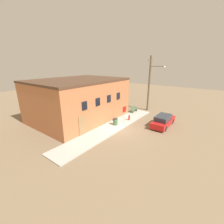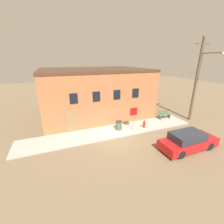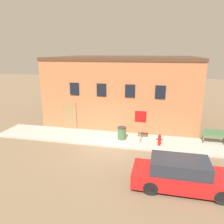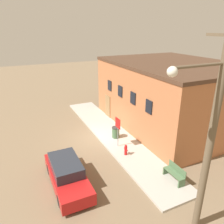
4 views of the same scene
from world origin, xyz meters
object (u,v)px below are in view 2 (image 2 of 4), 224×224
stop_sign (133,114)px  bench (164,115)px  utility_pole (198,79)px  parked_car (188,141)px  fire_hydrant (144,124)px  trash_bin (119,125)px

stop_sign → bench: (4.69, 1.20, -1.11)m
utility_pole → parked_car: utility_pole is taller
bench → utility_pole: bearing=-24.2°
fire_hydrant → parked_car: bearing=-76.0°
stop_sign → parked_car: bearing=-61.7°
stop_sign → parked_car: size_ratio=0.48×
fire_hydrant → bench: bearing=19.4°
fire_hydrant → bench: 3.66m
trash_bin → parked_car: bearing=-53.0°
bench → trash_bin: (-5.96, -0.73, 0.00)m
fire_hydrant → utility_pole: 7.38m
trash_bin → fire_hydrant: bearing=-11.0°
bench → fire_hydrant: bearing=-160.6°
fire_hydrant → stop_sign: bearing=179.0°
stop_sign → fire_hydrant: bearing=-1.0°
fire_hydrant → utility_pole: (6.16, 0.00, 4.07)m
stop_sign → trash_bin: (-1.27, 0.47, -1.10)m
utility_pole → bench: bearing=155.8°
bench → utility_pole: 4.99m
fire_hydrant → bench: (3.45, 1.22, 0.06)m
stop_sign → trash_bin: size_ratio=2.53×
bench → parked_car: 5.97m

